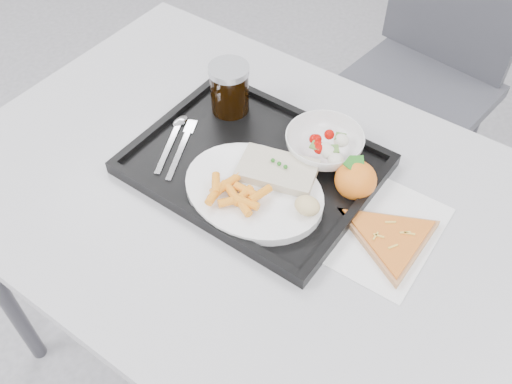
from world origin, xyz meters
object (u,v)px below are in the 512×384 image
(dinner_plate, at_px, (254,191))
(pizza_slice, at_px, (390,238))
(table, at_px, (259,217))
(cola_glass, at_px, (229,88))
(chair, at_px, (430,58))
(salad_bowl, at_px, (324,145))
(tangerine, at_px, (356,180))
(tray, at_px, (254,165))

(dinner_plate, relative_size, pizza_slice, 1.21)
(table, height_order, dinner_plate, dinner_plate)
(cola_glass, relative_size, pizza_slice, 0.49)
(cola_glass, bearing_deg, chair, 76.52)
(table, distance_m, dinner_plate, 0.09)
(salad_bowl, bearing_deg, pizza_slice, -27.62)
(table, distance_m, tangerine, 0.20)
(tray, bearing_deg, tangerine, 17.43)
(salad_bowl, bearing_deg, tray, -132.81)
(tray, relative_size, cola_glass, 4.17)
(pizza_slice, bearing_deg, cola_glass, 166.37)
(tangerine, bearing_deg, pizza_slice, -30.19)
(tray, height_order, salad_bowl, salad_bowl)
(tangerine, bearing_deg, cola_glass, 172.64)
(tray, height_order, pizza_slice, tray)
(cola_glass, height_order, tangerine, cola_glass)
(tray, bearing_deg, cola_glass, 143.27)
(table, bearing_deg, cola_glass, 140.68)
(salad_bowl, relative_size, pizza_slice, 0.68)
(cola_glass, bearing_deg, tangerine, -7.36)
(tray, distance_m, tangerine, 0.20)
(table, height_order, pizza_slice, pizza_slice)
(chair, bearing_deg, tangerine, -79.40)
(salad_bowl, bearing_deg, tangerine, -24.51)
(salad_bowl, bearing_deg, dinner_plate, -106.19)
(chair, distance_m, tangerine, 0.83)
(salad_bowl, distance_m, pizza_slice, 0.23)
(tray, distance_m, dinner_plate, 0.08)
(table, relative_size, salad_bowl, 7.89)
(dinner_plate, distance_m, cola_glass, 0.25)
(dinner_plate, relative_size, tangerine, 2.95)
(tangerine, bearing_deg, dinner_plate, -138.96)
(table, xyz_separation_m, chair, (-0.01, 0.89, -0.15))
(tray, relative_size, tangerine, 4.92)
(dinner_plate, xyz_separation_m, salad_bowl, (0.05, 0.17, 0.01))
(dinner_plate, distance_m, tangerine, 0.19)
(chair, xyz_separation_m, dinner_plate, (0.00, -0.90, 0.24))
(table, relative_size, pizza_slice, 5.40)
(table, relative_size, tray, 2.67)
(tangerine, height_order, pizza_slice, tangerine)
(chair, height_order, pizza_slice, chair)
(table, distance_m, tray, 0.10)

